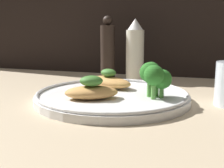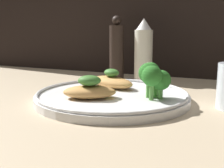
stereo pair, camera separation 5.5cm
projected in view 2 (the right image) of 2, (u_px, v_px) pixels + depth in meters
ground_plane at (112, 103)px, 55.63cm from camera, size 180.00×180.00×1.00cm
plate at (112, 96)px, 55.35cm from camera, size 30.19×30.19×2.00cm
grilled_meat_front at (90, 90)px, 51.55cm from camera, size 11.14×9.15×4.29cm
grilled_meat_middle at (112, 81)px, 61.60cm from camera, size 13.01×9.68×4.10cm
broccoli_bunch at (153, 76)px, 51.06cm from camera, size 6.04×6.00×6.55cm
sauce_bottle at (143, 52)px, 75.16cm from camera, size 4.86×4.86×16.91cm
pepper_grinder at (117, 51)px, 78.28cm from camera, size 4.04×4.04×17.74cm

